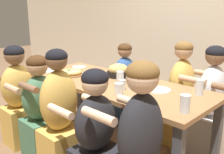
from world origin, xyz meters
TOP-DOWN VIEW (x-y plane):
  - ground_plane at (0.00, 0.00)m, footprint 18.00×18.00m
  - restaurant_back_panel at (0.00, 1.78)m, footprint 10.00×0.06m
  - dining_table at (0.00, 0.00)m, footprint 2.10×0.82m
  - pizza_board_main at (-0.53, -0.13)m, footprint 0.29×0.29m
  - skillet_bowl at (-0.10, 0.21)m, footprint 0.38×0.26m
  - empty_plate_a at (-0.88, -0.18)m, footprint 0.22×0.22m
  - empty_plate_b at (0.52, 0.08)m, footprint 0.23×0.23m
  - empty_plate_c at (-0.79, 0.20)m, footprint 0.18×0.18m
  - drinking_glass_a at (0.84, 0.22)m, footprint 0.07×0.07m
  - drinking_glass_b at (0.33, -0.26)m, footprint 0.07×0.07m
  - drinking_glass_c at (0.12, -0.01)m, footprint 0.08×0.08m
  - drinking_glass_d at (0.62, -0.26)m, footprint 0.07×0.07m
  - drinking_glass_e at (0.05, -0.33)m, footprint 0.06×0.06m
  - drinking_glass_f at (0.95, -0.22)m, footprint 0.07×0.07m
  - drinking_glass_g at (0.43, -0.08)m, footprint 0.07×0.07m
  - drinking_glass_h at (0.27, -0.14)m, footprint 0.06×0.06m
  - drinking_glass_i at (0.26, 0.08)m, footprint 0.07×0.07m
  - drinking_glass_j at (0.30, -0.05)m, footprint 0.06×0.06m
  - diner_near_center at (-0.04, -0.63)m, footprint 0.51×0.40m
  - diner_near_left at (-0.85, -0.63)m, footprint 0.51×0.40m
  - diner_far_right at (0.80, 0.63)m, footprint 0.51×0.40m
  - diner_near_midright at (0.44, -0.63)m, footprint 0.51×0.40m
  - diner_far_midleft at (-0.38, 0.63)m, footprint 0.51×0.40m
  - diner_far_midright at (0.46, 0.63)m, footprint 0.51×0.40m
  - diner_near_midleft at (-0.38, -0.63)m, footprint 0.51×0.40m

SIDE VIEW (x-z plane):
  - ground_plane at x=0.00m, z-range 0.00..0.00m
  - diner_far_midleft at x=-0.38m, z-range -0.05..1.04m
  - diner_near_midright at x=0.44m, z-range -0.04..1.04m
  - diner_near_midleft at x=-0.38m, z-range -0.04..1.04m
  - diner_near_left at x=-0.85m, z-range -0.04..1.10m
  - diner_far_right at x=0.80m, z-range -0.05..1.12m
  - diner_near_center at x=-0.04m, z-range -0.05..1.13m
  - diner_far_midright at x=0.46m, z-range -0.05..1.13m
  - dining_table at x=0.00m, z-range 0.30..1.07m
  - empty_plate_b at x=0.52m, z-range 0.77..0.79m
  - empty_plate_a at x=-0.88m, z-range 0.77..0.79m
  - empty_plate_c at x=-0.79m, z-range 0.77..0.79m
  - pizza_board_main at x=-0.53m, z-range 0.77..0.83m
  - drinking_glass_h at x=0.27m, z-range 0.77..0.87m
  - drinking_glass_b at x=0.33m, z-range 0.77..0.88m
  - drinking_glass_j at x=0.30m, z-range 0.77..0.88m
  - drinking_glass_i at x=0.26m, z-range 0.77..0.88m
  - drinking_glass_c at x=0.12m, z-range 0.76..0.89m
  - drinking_glass_f at x=0.95m, z-range 0.77..0.90m
  - drinking_glass_a at x=0.84m, z-range 0.76..0.90m
  - skillet_bowl at x=-0.10m, z-range 0.76..0.91m
  - drinking_glass_g at x=0.43m, z-range 0.76..0.91m
  - drinking_glass_d at x=0.62m, z-range 0.77..0.91m
  - drinking_glass_e at x=0.05m, z-range 0.77..0.92m
  - restaurant_back_panel at x=0.00m, z-range 0.00..3.20m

